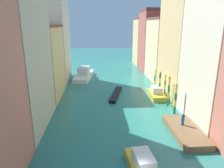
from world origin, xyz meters
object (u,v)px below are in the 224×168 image
waterfront_dock (185,131)px  person_on_dock (183,119)px  vaporetto_white (84,74)px  mooring_pole_1 (169,91)px  mooring_pole_2 (165,88)px  mooring_pole_0 (175,98)px  motorboat_0 (143,167)px  mooring_pole_3 (160,84)px  gondola_black (116,94)px  mooring_pole_4 (155,80)px  motorboat_1 (156,93)px

waterfront_dock → person_on_dock: (-0.01, 0.89, 1.11)m
vaporetto_white → waterfront_dock: bearing=-63.8°
mooring_pole_1 → mooring_pole_2: 1.62m
mooring_pole_0 → motorboat_0: mooring_pole_0 is taller
mooring_pole_1 → mooring_pole_3: bearing=94.0°
mooring_pole_3 → mooring_pole_0: bearing=-88.3°
vaporetto_white → motorboat_0: (7.10, -34.04, -0.22)m
mooring_pole_0 → gondola_black: size_ratio=0.55×
mooring_pole_0 → mooring_pole_2: 4.73m
mooring_pole_4 → motorboat_1: mooring_pole_4 is taller
mooring_pole_0 → vaporetto_white: 26.15m
vaporetto_white → motorboat_1: size_ratio=1.97×
waterfront_dock → motorboat_0: motorboat_0 is taller
gondola_black → vaporetto_white: bearing=116.3°
mooring_pole_4 → motorboat_1: size_ratio=0.72×
mooring_pole_0 → mooring_pole_3: 7.09m
mooring_pole_4 → motorboat_1: 4.76m
mooring_pole_0 → mooring_pole_2: (-0.06, 4.73, 0.05)m
person_on_dock → gondola_black: (-7.01, 13.44, -1.23)m
person_on_dock → vaporetto_white: 29.97m
motorboat_1 → motorboat_0: bearing=-108.8°
vaporetto_white → motorboat_0: size_ratio=1.87×
person_on_dock → mooring_pole_3: (0.62, 12.03, 0.97)m
mooring_pole_2 → motorboat_1: size_ratio=0.85×
mooring_pole_2 → motorboat_1: mooring_pole_2 is taller
mooring_pole_2 → vaporetto_white: mooring_pole_2 is taller
mooring_pole_0 → vaporetto_white: size_ratio=0.42×
mooring_pole_1 → motorboat_0: bearing=-115.6°
mooring_pole_1 → mooring_pole_4: 8.49m
mooring_pole_1 → motorboat_0: 17.15m
mooring_pole_1 → vaporetto_white: 23.66m
mooring_pole_1 → mooring_pole_2: (-0.12, 1.61, -0.10)m
mooring_pole_0 → vaporetto_white: (-14.41, 21.77, -1.41)m
person_on_dock → vaporetto_white: (-13.57, 26.71, -0.53)m
mooring_pole_0 → motorboat_1: bearing=95.8°
motorboat_0 → motorboat_1: size_ratio=1.05×
motorboat_1 → mooring_pole_1: bearing=-79.0°
person_on_dock → mooring_pole_3: mooring_pole_3 is taller
mooring_pole_1 → mooring_pole_4: size_ratio=1.23×
mooring_pole_3 → gondola_black: size_ratio=0.57×
motorboat_0 → mooring_pole_2: bearing=66.9°
motorboat_1 → vaporetto_white: bearing=133.0°
person_on_dock → gondola_black: size_ratio=0.19×
mooring_pole_1 → motorboat_0: size_ratio=0.83×
mooring_pole_3 → gondola_black: mooring_pole_3 is taller
waterfront_dock → motorboat_1: 12.94m
vaporetto_white → motorboat_0: vaporetto_white is taller
mooring_pole_4 → motorboat_0: 25.04m
motorboat_1 → mooring_pole_3: bearing=-2.4°
gondola_black → motorboat_0: (0.55, -20.77, 0.48)m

